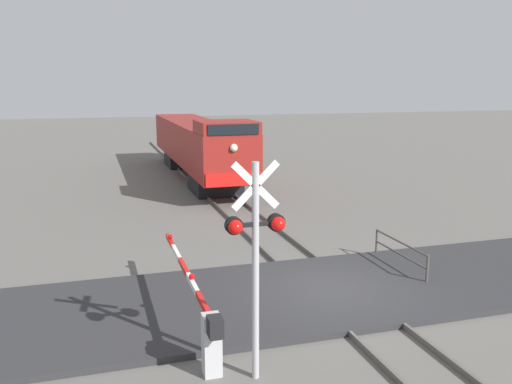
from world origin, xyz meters
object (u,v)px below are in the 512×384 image
object	(u,v)px
locomotive	(198,144)
crossing_gate	(202,314)
crossing_signal	(256,245)
guard_railing	(400,251)

from	to	relation	value
locomotive	crossing_gate	world-z (taller)	locomotive
locomotive	crossing_gate	bearing A→B (deg)	-100.76
locomotive	crossing_gate	xyz separation A→B (m)	(-4.15, -21.84, -1.18)
crossing_signal	crossing_gate	bearing A→B (deg)	121.19
guard_railing	crossing_signal	bearing A→B (deg)	-142.12
locomotive	guard_railing	distance (m)	18.64
crossing_gate	guard_railing	xyz separation A→B (m)	(7.00, 3.47, -0.26)
locomotive	crossing_gate	size ratio (longest dim) A/B	2.62
locomotive	guard_railing	size ratio (longest dim) A/B	5.97
locomotive	crossing_signal	xyz separation A→B (m)	(-3.34, -23.18, 0.70)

